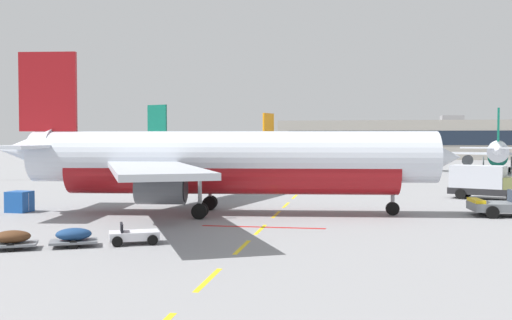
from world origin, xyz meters
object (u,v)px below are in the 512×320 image
(airliner_far_right, at_px, (105,148))
(airliner_far_center, at_px, (497,152))
(uld_cargo_container, at_px, (19,202))
(baggage_train, at_px, (74,237))
(fuel_service_truck, at_px, (486,182))
(airliner_mid_left, at_px, (236,154))
(airliner_foreground, at_px, (224,161))

(airliner_far_right, bearing_deg, airliner_far_center, -1.22)
(uld_cargo_container, bearing_deg, baggage_train, -49.25)
(airliner_far_center, xyz_separation_m, fuel_service_truck, (-11.80, -47.61, -1.68))
(airliner_mid_left, bearing_deg, airliner_far_center, 21.15)
(fuel_service_truck, bearing_deg, airliner_foreground, -146.26)
(baggage_train, bearing_deg, airliner_mid_left, 93.59)
(airliner_foreground, bearing_deg, airliner_mid_left, 100.58)
(airliner_foreground, bearing_deg, uld_cargo_container, -174.70)
(airliner_far_right, xyz_separation_m, fuel_service_truck, (59.68, -49.12, -2.17))
(fuel_service_truck, bearing_deg, baggage_train, -132.69)
(airliner_far_right, height_order, baggage_train, airliner_far_right)
(airliner_mid_left, height_order, airliner_far_center, airliner_far_center)
(airliner_far_center, bearing_deg, airliner_far_right, 178.78)
(uld_cargo_container, bearing_deg, airliner_foreground, 5.30)
(airliner_mid_left, height_order, airliner_far_right, airliner_far_right)
(airliner_far_right, distance_m, baggage_train, 84.72)
(airliner_foreground, relative_size, airliner_far_right, 1.06)
(airliner_far_right, bearing_deg, fuel_service_truck, -39.46)
(airliner_mid_left, relative_size, airliner_far_center, 0.96)
(airliner_foreground, xyz_separation_m, baggage_train, (-4.79, -14.25, -3.42))
(airliner_far_center, relative_size, fuel_service_truck, 3.95)
(uld_cargo_container, bearing_deg, airliner_far_right, 108.77)
(airliner_foreground, bearing_deg, fuel_service_truck, 33.74)
(airliner_far_center, relative_size, uld_cargo_container, 17.09)
(airliner_foreground, height_order, airliner_mid_left, airliner_foreground)
(fuel_service_truck, bearing_deg, airliner_far_center, 76.08)
(fuel_service_truck, distance_m, uld_cargo_container, 40.82)
(airliner_far_right, bearing_deg, airliner_mid_left, -31.23)
(airliner_mid_left, relative_size, airliner_far_right, 0.85)
(airliner_foreground, height_order, airliner_far_right, airliner_foreground)
(baggage_train, bearing_deg, airliner_foreground, 71.41)
(airliner_foreground, distance_m, baggage_train, 15.42)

